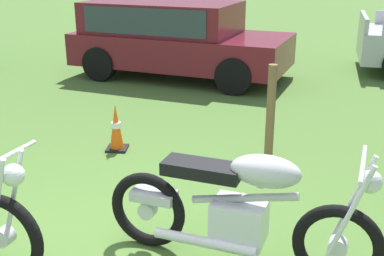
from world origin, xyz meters
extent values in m
torus|color=black|center=(-0.53, 0.05, 0.34)|extent=(0.67, 0.29, 0.68)
cylinder|color=silver|center=(-0.53, 0.05, 0.34)|extent=(0.16, 0.14, 0.14)
cylinder|color=silver|center=(-0.44, 0.12, 0.66)|extent=(0.26, 0.11, 0.72)
cylinder|color=silver|center=(-0.43, 0.02, 0.98)|extent=(0.22, 0.62, 0.03)
sphere|color=silver|center=(-0.37, 0.00, 0.86)|extent=(0.20, 0.20, 0.16)
torus|color=black|center=(1.89, 0.10, 0.33)|extent=(0.65, 0.28, 0.65)
torus|color=black|center=(0.46, 0.54, 0.33)|extent=(0.65, 0.28, 0.65)
cylinder|color=silver|center=(1.89, 0.10, 0.33)|extent=(0.16, 0.14, 0.14)
cylinder|color=silver|center=(0.46, 0.54, 0.33)|extent=(0.16, 0.14, 0.14)
cylinder|color=silver|center=(1.97, 0.17, 0.65)|extent=(0.27, 0.11, 0.73)
cylinder|color=silver|center=(1.92, 0.00, 0.65)|extent=(0.27, 0.11, 0.73)
cube|color=silver|center=(1.19, 0.31, 0.38)|extent=(0.47, 0.40, 0.32)
cylinder|color=#B7BABF|center=(1.22, 0.30, 0.58)|extent=(0.80, 0.30, 0.23)
ellipsoid|color=#B7BABF|center=(1.36, 0.26, 0.82)|extent=(0.57, 0.40, 0.24)
cube|color=black|center=(0.91, 0.40, 0.76)|extent=(0.64, 0.41, 0.10)
cube|color=#B7BABF|center=(0.52, 0.52, 0.47)|extent=(0.40, 0.28, 0.08)
cylinder|color=silver|center=(1.98, 0.07, 0.98)|extent=(0.22, 0.62, 0.03)
sphere|color=silver|center=(2.04, 0.05, 0.86)|extent=(0.20, 0.20, 0.16)
cylinder|color=silver|center=(0.94, 0.22, 0.24)|extent=(0.79, 0.31, 0.08)
cube|color=maroon|center=(0.23, 6.48, 0.55)|extent=(4.42, 3.00, 0.60)
cube|color=maroon|center=(-0.15, 6.61, 1.13)|extent=(3.21, 2.45, 0.60)
cube|color=#2D3842|center=(-0.15, 6.61, 1.15)|extent=(2.82, 2.35, 0.48)
cylinder|color=black|center=(1.76, 6.88, 0.32)|extent=(0.68, 0.41, 0.64)
cylinder|color=black|center=(1.23, 5.26, 0.32)|extent=(0.68, 0.41, 0.64)
cylinder|color=black|center=(-0.76, 7.71, 0.32)|extent=(0.68, 0.41, 0.64)
cylinder|color=black|center=(-1.29, 6.09, 0.32)|extent=(0.68, 0.41, 0.64)
cube|color=#B2B5BA|center=(3.87, 7.37, 0.99)|extent=(0.42, 1.72, 0.28)
cone|color=#EA590F|center=(-0.24, 2.62, 0.29)|extent=(0.18, 0.18, 0.58)
cube|color=black|center=(-0.24, 2.62, 0.01)|extent=(0.25, 0.25, 0.03)
cylinder|color=white|center=(-0.24, 2.62, 0.32)|extent=(0.12, 0.12, 0.07)
cylinder|color=brown|center=(1.59, 2.37, 0.57)|extent=(0.10, 0.10, 1.15)
camera|label=1|loc=(1.05, -3.00, 2.29)|focal=46.32mm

